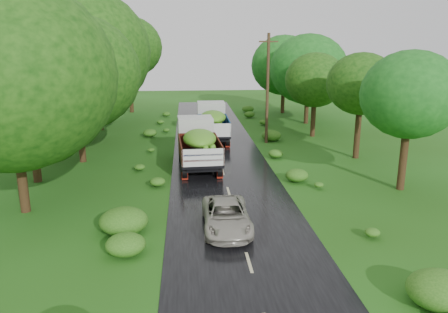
{
  "coord_description": "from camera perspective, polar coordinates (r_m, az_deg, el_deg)",
  "views": [
    {
      "loc": [
        -2.23,
        -14.79,
        8.12
      ],
      "look_at": [
        -0.15,
        9.35,
        1.7
      ],
      "focal_mm": 35.0,
      "sensor_mm": 36.0,
      "label": 1
    }
  ],
  "objects": [
    {
      "name": "trees_left",
      "position": [
        36.55,
        -18.18,
        12.15
      ],
      "size": [
        6.92,
        35.16,
        9.41
      ],
      "color": "black",
      "rests_on": "ground"
    },
    {
      "name": "trees_right",
      "position": [
        40.5,
        11.98,
        10.49
      ],
      "size": [
        4.82,
        30.94,
        7.21
      ],
      "color": "black",
      "rests_on": "ground"
    },
    {
      "name": "shrubs",
      "position": [
        29.9,
        -0.49,
        -0.22
      ],
      "size": [
        11.9,
        44.0,
        0.7
      ],
      "color": "#225714",
      "rests_on": "ground"
    },
    {
      "name": "truck_far",
      "position": [
        36.94,
        -1.54,
        4.75
      ],
      "size": [
        2.53,
        6.95,
        2.91
      ],
      "rotation": [
        0.0,
        0.0,
        -0.01
      ],
      "color": "black",
      "rests_on": "ground"
    },
    {
      "name": "road",
      "position": [
        21.5,
        1.39,
        -7.32
      ],
      "size": [
        6.5,
        80.0,
        0.02
      ],
      "primitive_type": "cube",
      "color": "black",
      "rests_on": "ground"
    },
    {
      "name": "road_lines",
      "position": [
        22.42,
        1.11,
        -6.33
      ],
      "size": [
        0.12,
        69.6,
        0.0
      ],
      "color": "#BFB78C",
      "rests_on": "road"
    },
    {
      "name": "ground",
      "position": [
        17.01,
        3.29,
        -13.69
      ],
      "size": [
        120.0,
        120.0,
        0.0
      ],
      "primitive_type": "plane",
      "color": "#20480F",
      "rests_on": "ground"
    },
    {
      "name": "truck_near",
      "position": [
        29.04,
        -3.45,
        1.97
      ],
      "size": [
        2.84,
        7.12,
        2.94
      ],
      "rotation": [
        0.0,
        0.0,
        0.05
      ],
      "color": "black",
      "rests_on": "ground"
    },
    {
      "name": "utility_pole",
      "position": [
        35.41,
        5.7,
        8.91
      ],
      "size": [
        1.53,
        0.25,
        8.74
      ],
      "rotation": [
        0.0,
        0.0,
        0.04
      ],
      "color": "#382616",
      "rests_on": "ground"
    },
    {
      "name": "car",
      "position": [
        19.47,
        0.31,
        -7.77
      ],
      "size": [
        2.05,
        4.42,
        1.23
      ],
      "primitive_type": "imported",
      "rotation": [
        0.0,
        0.0,
        -0.0
      ],
      "color": "#A8A396",
      "rests_on": "road"
    }
  ]
}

